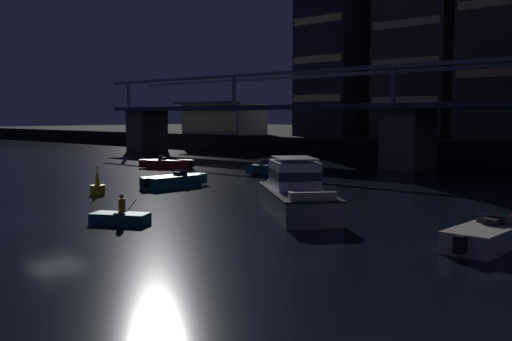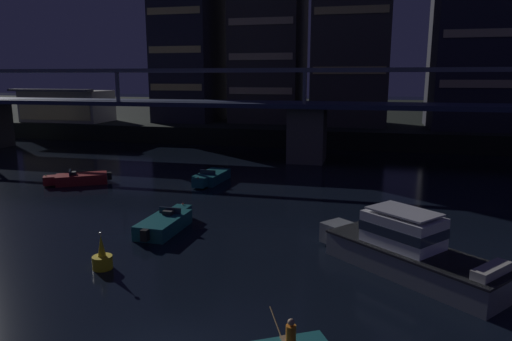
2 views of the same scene
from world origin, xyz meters
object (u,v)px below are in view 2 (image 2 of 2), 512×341
object	(u,v)px
tower_west_tall	(270,41)
waterfront_pavilion	(67,106)
tower_east_tall	(485,11)
channel_buoy	(102,259)
tower_west_low	(193,34)
speedboat_near_center	(211,177)
cabin_cruiser_near_left	(407,250)
speedboat_mid_center	(79,179)
river_bridge	(308,118)
speedboat_near_right	(166,223)

from	to	relation	value
tower_west_tall	waterfront_pavilion	bearing A→B (deg)	-163.50
tower_east_tall	channel_buoy	world-z (taller)	tower_east_tall
tower_west_low	channel_buoy	size ratio (longest dim) A/B	14.44
tower_west_low	waterfront_pavilion	size ratio (longest dim) A/B	2.05
tower_east_tall	channel_buoy	distance (m)	53.75
tower_west_low	channel_buoy	world-z (taller)	tower_west_low
channel_buoy	speedboat_near_center	bearing A→B (deg)	92.99
tower_west_tall	channel_buoy	size ratio (longest dim) A/B	13.11
speedboat_near_center	channel_buoy	distance (m)	17.71
tower_east_tall	speedboat_near_center	world-z (taller)	tower_east_tall
cabin_cruiser_near_left	speedboat_mid_center	size ratio (longest dim) A/B	1.73
river_bridge	speedboat_near_center	size ratio (longest dim) A/B	16.12
waterfront_pavilion	speedboat_near_right	distance (m)	47.62
waterfront_pavilion	river_bridge	bearing A→B (deg)	-18.12
tower_east_tall	channel_buoy	size ratio (longest dim) A/B	16.15
speedboat_near_right	channel_buoy	bearing A→B (deg)	-95.30
waterfront_pavilion	channel_buoy	bearing A→B (deg)	-53.14
river_bridge	tower_west_tall	size ratio (longest dim) A/B	3.65
tower_west_tall	cabin_cruiser_near_left	size ratio (longest dim) A/B	2.77
waterfront_pavilion	channel_buoy	xyz separation A→B (m)	(30.89, -41.20, -3.96)
river_bridge	speedboat_near_center	world-z (taller)	river_bridge
waterfront_pavilion	tower_west_low	bearing A→B (deg)	22.86
speedboat_mid_center	cabin_cruiser_near_left	bearing A→B (deg)	-25.52
speedboat_near_right	channel_buoy	size ratio (longest dim) A/B	2.96
river_bridge	tower_east_tall	bearing A→B (deg)	39.81
speedboat_mid_center	tower_east_tall	bearing A→B (deg)	40.51
tower_west_low	speedboat_near_right	xyz separation A→B (m)	(14.57, -42.66, -14.34)
speedboat_near_center	speedboat_mid_center	xyz separation A→B (m)	(-10.26, -3.08, 0.00)
river_bridge	cabin_cruiser_near_left	size ratio (longest dim) A/B	10.11
tower_west_tall	speedboat_near_center	world-z (taller)	tower_west_tall
speedboat_mid_center	channel_buoy	size ratio (longest dim) A/B	2.74
speedboat_near_right	waterfront_pavilion	bearing A→B (deg)	131.46
river_bridge	channel_buoy	world-z (taller)	river_bridge
tower_west_low	waterfront_pavilion	distance (m)	20.98
speedboat_mid_center	tower_west_tall	bearing A→B (deg)	76.41
river_bridge	speedboat_mid_center	xyz separation A→B (m)	(-16.71, -14.67, -4.01)
tower_west_tall	channel_buoy	distance (m)	51.32
speedboat_near_right	tower_east_tall	bearing A→B (deg)	58.69
channel_buoy	waterfront_pavilion	bearing A→B (deg)	126.86
cabin_cruiser_near_left	tower_east_tall	bearing A→B (deg)	75.21
speedboat_mid_center	river_bridge	bearing A→B (deg)	41.29
cabin_cruiser_near_left	channel_buoy	bearing A→B (deg)	-167.84
cabin_cruiser_near_left	speedboat_mid_center	bearing A→B (deg)	154.48
speedboat_near_right	speedboat_mid_center	distance (m)	14.75
speedboat_near_center	cabin_cruiser_near_left	bearing A→B (deg)	-45.98
river_bridge	speedboat_near_right	size ratio (longest dim) A/B	16.17
waterfront_pavilion	speedboat_near_center	size ratio (longest dim) A/B	2.37
speedboat_near_center	speedboat_near_right	size ratio (longest dim) A/B	1.00
tower_west_low	speedboat_near_center	size ratio (longest dim) A/B	4.86
tower_east_tall	channel_buoy	bearing A→B (deg)	-118.54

